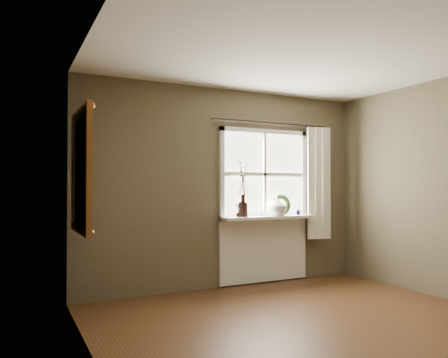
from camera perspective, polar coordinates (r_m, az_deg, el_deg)
floor at (r=4.09m, az=15.81°, el=-19.70°), size 4.50×4.50×0.00m
ceiling at (r=4.08m, az=15.63°, el=17.42°), size 4.50×4.50×0.00m
wall_back at (r=5.79m, az=0.24°, el=-1.13°), size 4.00×0.10×2.60m
wall_left at (r=2.92m, az=-15.63°, el=-1.23°), size 0.10×4.50×2.60m
window_frame at (r=5.99m, az=5.25°, el=0.60°), size 1.36×0.06×1.24m
window_sill at (r=5.91m, az=5.81°, el=-5.00°), size 1.36×0.26×0.04m
window_apron at (r=6.05m, az=5.26°, el=-9.10°), size 1.36×0.04×0.88m
dark_jug at (r=5.71m, az=2.49°, el=-3.97°), size 0.15×0.15×0.20m
cream_vase at (r=5.98m, az=6.94°, el=-3.45°), size 0.33×0.33×0.27m
wreath at (r=6.07m, az=7.46°, el=-3.65°), size 0.31×0.16×0.30m
potted_plant_left at (r=5.67m, az=1.81°, el=-4.08°), size 0.11×0.09×0.18m
potted_plant_right at (r=6.19m, az=9.71°, el=-3.96°), size 0.10×0.09×0.15m
curtain at (r=6.40m, az=12.13°, el=-0.51°), size 0.36×0.12×1.59m
curtain_rod at (r=6.06m, az=6.34°, el=7.23°), size 1.84×0.03×0.03m
gilt_mirror at (r=4.47m, az=-18.27°, el=1.09°), size 0.10×1.02×1.21m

